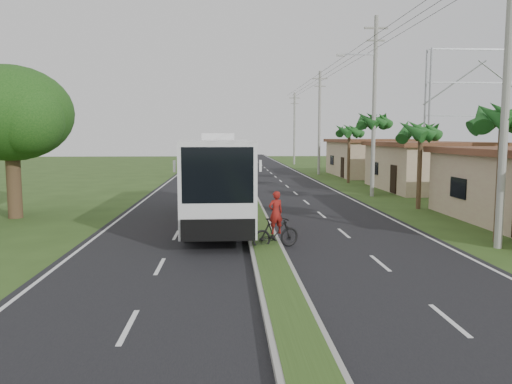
{
  "coord_description": "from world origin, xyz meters",
  "views": [
    {
      "loc": [
        -1.37,
        -15.37,
        4.05
      ],
      "look_at": [
        -0.21,
        4.88,
        1.8
      ],
      "focal_mm": 35.0,
      "sensor_mm": 36.0,
      "label": 1
    }
  ],
  "objects": [
    {
      "name": "shop_mid",
      "position": [
        14.0,
        22.0,
        1.86
      ],
      "size": [
        7.6,
        10.6,
        3.67
      ],
      "color": "tan",
      "rests_on": "ground"
    },
    {
      "name": "palm_verge_a",
      "position": [
        9.0,
        3.0,
        4.74
      ],
      "size": [
        2.4,
        2.4,
        5.45
      ],
      "color": "#473321",
      "rests_on": "ground"
    },
    {
      "name": "palm_verge_b",
      "position": [
        9.4,
        12.0,
        4.36
      ],
      "size": [
        2.4,
        2.4,
        5.05
      ],
      "color": "#473321",
      "rests_on": "ground"
    },
    {
      "name": "road_asphalt",
      "position": [
        0.0,
        20.0,
        0.01
      ],
      "size": [
        14.0,
        160.0,
        0.02
      ],
      "primitive_type": "cube",
      "color": "black",
      "rests_on": "ground"
    },
    {
      "name": "palm_verge_c",
      "position": [
        8.8,
        19.0,
        5.12
      ],
      "size": [
        2.4,
        2.4,
        5.85
      ],
      "color": "#473321",
      "rests_on": "ground"
    },
    {
      "name": "shop_far",
      "position": [
        14.0,
        36.0,
        1.93
      ],
      "size": [
        8.6,
        11.6,
        3.82
      ],
      "color": "tan",
      "rests_on": "ground"
    },
    {
      "name": "palm_verge_d",
      "position": [
        9.3,
        28.0,
        4.55
      ],
      "size": [
        2.4,
        2.4,
        5.25
      ],
      "color": "#473321",
      "rests_on": "ground"
    },
    {
      "name": "shade_tree",
      "position": [
        -12.11,
        10.02,
        5.03
      ],
      "size": [
        6.3,
        6.0,
        7.54
      ],
      "color": "#473321",
      "rests_on": "ground"
    },
    {
      "name": "ground",
      "position": [
        0.0,
        0.0,
        0.0
      ],
      "size": [
        180.0,
        180.0,
        0.0
      ],
      "primitive_type": "plane",
      "color": "#2F481A",
      "rests_on": "ground"
    },
    {
      "name": "utility_pole_a",
      "position": [
        8.5,
        2.0,
        5.67
      ],
      "size": [
        1.6,
        0.28,
        11.0
      ],
      "color": "gray",
      "rests_on": "ground"
    },
    {
      "name": "lane_edge_right",
      "position": [
        6.7,
        20.0,
        0.0
      ],
      "size": [
        0.12,
        160.0,
        0.01
      ],
      "primitive_type": "cube",
      "color": "silver",
      "rests_on": "ground"
    },
    {
      "name": "lane_edge_left",
      "position": [
        -6.7,
        20.0,
        0.0
      ],
      "size": [
        0.12,
        160.0,
        0.01
      ],
      "primitive_type": "cube",
      "color": "silver",
      "rests_on": "ground"
    },
    {
      "name": "utility_pole_b",
      "position": [
        8.47,
        18.0,
        6.26
      ],
      "size": [
        3.2,
        0.28,
        12.0
      ],
      "color": "gray",
      "rests_on": "ground"
    },
    {
      "name": "utility_pole_c",
      "position": [
        8.5,
        38.0,
        5.67
      ],
      "size": [
        1.6,
        0.28,
        11.0
      ],
      "color": "gray",
      "rests_on": "ground"
    },
    {
      "name": "coach_bus_main",
      "position": [
        -1.8,
        8.11,
        2.32
      ],
      "size": [
        2.94,
        13.08,
        4.22
      ],
      "rotation": [
        0.0,
        0.0,
        0.01
      ],
      "color": "white",
      "rests_on": "ground"
    },
    {
      "name": "utility_pole_d",
      "position": [
        8.5,
        58.0,
        5.42
      ],
      "size": [
        1.6,
        0.28,
        10.5
      ],
      "color": "gray",
      "rests_on": "ground"
    },
    {
      "name": "coach_bus_far",
      "position": [
        -1.87,
        54.4,
        1.76
      ],
      "size": [
        2.43,
        10.65,
        3.1
      ],
      "rotation": [
        0.0,
        0.0,
        -0.01
      ],
      "color": "silver",
      "rests_on": "ground"
    },
    {
      "name": "billboard_lattice",
      "position": [
        22.0,
        30.0,
        6.82
      ],
      "size": [
        10.18,
        1.18,
        12.07
      ],
      "color": "gray",
      "rests_on": "ground"
    },
    {
      "name": "median_strip",
      "position": [
        0.0,
        20.0,
        0.1
      ],
      "size": [
        1.2,
        160.0,
        0.18
      ],
      "color": "gray",
      "rests_on": "ground"
    },
    {
      "name": "motorcyclist",
      "position": [
        0.36,
        2.36,
        0.74
      ],
      "size": [
        1.92,
        1.22,
        2.1
      ],
      "rotation": [
        0.0,
        0.0,
        0.4
      ],
      "color": "black",
      "rests_on": "ground"
    }
  ]
}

